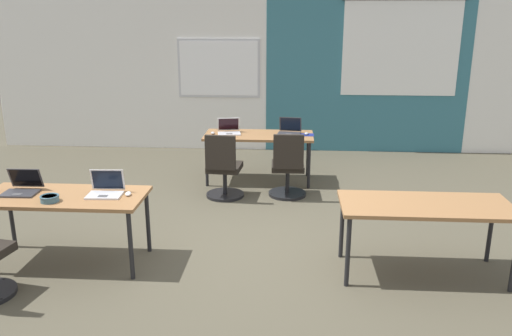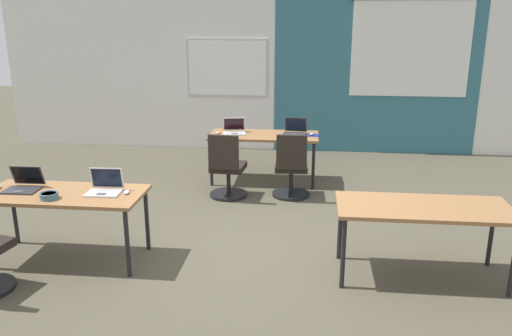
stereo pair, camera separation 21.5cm
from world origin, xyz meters
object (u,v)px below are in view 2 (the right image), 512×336
Objects in this scene: laptop_far_right at (295,131)px; laptop_far_left at (234,130)px; laptop_near_left_inner at (104,188)px; chair_far_left at (227,171)px; snack_bowl at (49,195)px; mouse_far_left at (218,133)px; mouse_far_right at (312,134)px; desk_far_center at (264,138)px; laptop_near_left_end at (23,185)px; mouse_near_left_inner at (126,192)px; desk_near_left at (64,198)px; desk_near_right at (424,212)px; chair_far_right at (291,171)px.

laptop_far_right is 0.90m from laptop_far_left.
laptop_near_left_inner is at bearing -115.42° from laptop_far_right.
snack_bowl is (-1.37, -2.19, 0.38)m from chair_far_left.
mouse_far_right is at bearing 1.28° from mouse_far_left.
desk_far_center is 1.74× the size of chair_far_left.
mouse_far_right reaches higher than desk_far_center.
laptop_far_left is (1.74, 2.79, -0.00)m from laptop_near_left_end.
laptop_near_left_end is 1.90× the size of snack_bowl.
laptop_near_left_end is at bearing -132.11° from laptop_far_left.
mouse_near_left_inner is 0.72m from snack_bowl.
mouse_far_right reaches higher than desk_near_left.
laptop_far_right reaches higher than desk_near_right.
desk_far_center is at bearing 50.22° from laptop_near_left_end.
chair_far_right is at bearing 43.94° from desk_near_left.
chair_far_right is at bearing -84.08° from laptop_far_right.
chair_far_right is 8.61× the size of mouse_far_left.
laptop_far_left reaches higher than snack_bowl.
laptop_near_left_inner is (-1.79, -2.83, 0.00)m from laptop_far_right.
mouse_near_left_inner reaches higher than desk_near_left.
chair_far_left is 2.68× the size of laptop_near_left_inner.
laptop_far_left is 2.14× the size of snack_bowl.
laptop_far_left reaches higher than mouse_near_left_inner.
desk_far_center is at bearing 122.01° from desk_near_right.
laptop_far_right is at bearing 54.87° from laptop_near_left_inner.
laptop_near_left_end is at bearing 179.29° from desk_near_right.
desk_near_right is at bearing -57.99° from desk_far_center.
chair_far_left reaches higher than desk_near_left.
laptop_far_right is (2.64, 2.83, 0.00)m from laptop_near_left_end.
snack_bowl is (-0.69, -0.22, 0.02)m from mouse_near_left_inner.
snack_bowl is at bearing -155.99° from laptop_near_left_inner.
laptop_near_left_end is 3.87m from laptop_far_right.
desk_near_right is at bearing -2.00° from laptop_near_left_end.
laptop_far_left is (-1.15, 0.02, 0.03)m from mouse_far_right.
chair_far_right is at bearing -30.75° from mouse_far_left.
laptop_near_left_inner reaches higher than snack_bowl.
desk_near_right is 4.66× the size of laptop_near_left_inner.
mouse_far_right reaches higher than desk_near_right.
laptop_near_left_end is (-3.94, 0.05, 0.11)m from desk_near_right.
desk_far_center is at bearing 57.99° from desk_near_left.
desk_near_right is 14.97× the size of mouse_far_left.
laptop_near_left_end is at bearing 36.30° from chair_far_right.
laptop_near_left_inner is (-3.09, 0.05, 0.11)m from desk_near_right.
laptop_far_right is at bearing 52.58° from desk_near_left.
mouse_far_right is 0.27× the size of laptop_far_left.
mouse_far_right is 1.38m from mouse_far_left.
laptop_far_left is at bearing 127.79° from desk_near_right.
laptop_near_left_inner is (0.41, 0.05, 0.11)m from desk_near_left.
laptop_near_left_end is at bearing 176.95° from laptop_near_left_inner.
mouse_near_left_inner reaches higher than desk_far_center.
laptop_near_left_end reaches higher than desk_near_left.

